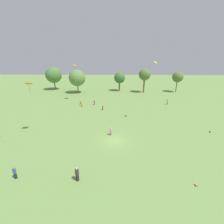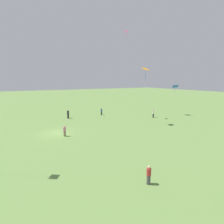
% 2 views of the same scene
% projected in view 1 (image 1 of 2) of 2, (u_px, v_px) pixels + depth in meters
% --- Properties ---
extents(ground_plane, '(240.00, 240.00, 0.00)m').
position_uv_depth(ground_plane, '(114.00, 141.00, 27.67)').
color(ground_plane, '#6B8E47').
extents(tree_0, '(7.43, 7.43, 10.69)m').
position_uv_depth(tree_0, '(54.00, 75.00, 71.21)').
color(tree_0, brown).
rests_on(tree_0, ground_plane).
extents(tree_1, '(7.01, 7.01, 10.04)m').
position_uv_depth(tree_1, '(77.00, 78.00, 64.08)').
color(tree_1, brown).
rests_on(tree_1, ground_plane).
extents(tree_2, '(4.98, 4.98, 8.54)m').
position_uv_depth(tree_2, '(120.00, 78.00, 68.39)').
color(tree_2, brown).
rests_on(tree_2, ground_plane).
extents(tree_3, '(5.00, 5.00, 10.37)m').
position_uv_depth(tree_3, '(145.00, 75.00, 64.46)').
color(tree_3, brown).
rests_on(tree_3, ground_plane).
extents(tree_4, '(4.67, 4.67, 9.07)m').
position_uv_depth(tree_4, '(178.00, 77.00, 65.67)').
color(tree_4, brown).
rests_on(tree_4, ground_plane).
extents(person_0, '(0.45, 0.45, 1.69)m').
position_uv_depth(person_0, '(82.00, 104.00, 46.74)').
color(person_0, '#847056').
rests_on(person_0, ground_plane).
extents(person_1, '(0.42, 0.42, 1.59)m').
position_uv_depth(person_1, '(103.00, 107.00, 43.93)').
color(person_1, '#4C4C51').
rests_on(person_1, ground_plane).
extents(person_2, '(0.41, 0.41, 1.63)m').
position_uv_depth(person_2, '(15.00, 173.00, 18.71)').
color(person_2, '#232328').
rests_on(person_2, ground_plane).
extents(person_3, '(0.40, 0.40, 1.62)m').
position_uv_depth(person_3, '(111.00, 131.00, 29.41)').
color(person_3, '#847056').
rests_on(person_3, ground_plane).
extents(person_5, '(0.48, 0.48, 1.91)m').
position_uv_depth(person_5, '(77.00, 174.00, 18.33)').
color(person_5, '#232328').
rests_on(person_5, ground_plane).
extents(person_6, '(0.45, 0.45, 1.83)m').
position_uv_depth(person_6, '(167.00, 102.00, 48.99)').
color(person_6, '#4C4C51').
rests_on(person_6, ground_plane).
extents(person_7, '(0.44, 0.44, 1.66)m').
position_uv_depth(person_7, '(94.00, 102.00, 48.95)').
color(person_7, '#4C4C51').
rests_on(person_7, ground_plane).
extents(person_8, '(0.60, 0.60, 1.93)m').
position_uv_depth(person_8, '(81.00, 102.00, 49.24)').
color(person_8, '#847056').
rests_on(person_8, ground_plane).
extents(kite_3, '(0.89, 0.91, 13.82)m').
position_uv_depth(kite_3, '(155.00, 67.00, 31.66)').
color(kite_3, yellow).
rests_on(kite_3, ground_plane).
extents(kite_4, '(1.42, 1.47, 12.50)m').
position_uv_depth(kite_4, '(75.00, 66.00, 49.82)').
color(kite_4, orange).
rests_on(kite_4, ground_plane).
extents(kite_6, '(1.37, 1.30, 10.36)m').
position_uv_depth(kite_6, '(29.00, 85.00, 26.86)').
color(kite_6, orange).
rests_on(kite_6, ground_plane).
extents(picnic_bag_0, '(0.38, 0.37, 0.29)m').
position_uv_depth(picnic_bag_0, '(44.00, 110.00, 43.47)').
color(picnic_bag_0, beige).
rests_on(picnic_bag_0, ground_plane).
extents(picnic_bag_1, '(0.25, 0.35, 0.23)m').
position_uv_depth(picnic_bag_1, '(196.00, 185.00, 17.80)').
color(picnic_bag_1, '#A58459').
rests_on(picnic_bag_1, ground_plane).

